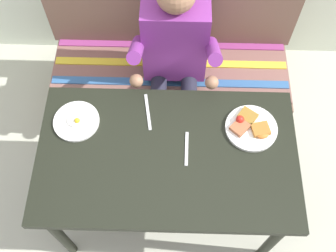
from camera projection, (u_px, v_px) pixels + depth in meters
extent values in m
plane|color=#B6B7A3|center=(167.00, 203.00, 2.50)|extent=(8.00, 8.00, 0.00)
cube|color=black|center=(167.00, 156.00, 1.88)|extent=(1.20, 0.70, 0.04)
cylinder|color=black|center=(59.00, 235.00, 2.07)|extent=(0.05, 0.05, 0.69)
cylinder|color=black|center=(273.00, 241.00, 2.05)|extent=(0.05, 0.05, 0.69)
cylinder|color=black|center=(75.00, 134.00, 2.34)|extent=(0.05, 0.05, 0.69)
cylinder|color=black|center=(263.00, 138.00, 2.33)|extent=(0.05, 0.05, 0.69)
cube|color=brown|center=(170.00, 88.00, 2.67)|extent=(1.44, 0.56, 0.40)
cube|color=#81574E|center=(171.00, 66.00, 2.47)|extent=(1.40, 0.52, 0.06)
cube|color=brown|center=(172.00, 3.00, 2.31)|extent=(1.44, 0.12, 0.54)
cube|color=#336099|center=(170.00, 82.00, 2.37)|extent=(1.38, 0.05, 0.01)
cube|color=yellow|center=(171.00, 63.00, 2.44)|extent=(1.38, 0.05, 0.01)
cube|color=#93387A|center=(171.00, 45.00, 2.50)|extent=(1.38, 0.05, 0.01)
cube|color=#7C2F85|center=(175.00, 38.00, 2.15)|extent=(0.34, 0.22, 0.48)
cylinder|color=#7C2F85|center=(137.00, 49.00, 2.02)|extent=(0.07, 0.29, 0.23)
cylinder|color=#7C2F85|center=(213.00, 51.00, 2.02)|extent=(0.07, 0.29, 0.23)
sphere|color=#9E7051|center=(136.00, 81.00, 2.05)|extent=(0.07, 0.07, 0.07)
sphere|color=#9E7051|center=(212.00, 82.00, 2.05)|extent=(0.07, 0.07, 0.07)
cylinder|color=#232333|center=(159.00, 90.00, 2.28)|extent=(0.09, 0.34, 0.09)
cylinder|color=#232333|center=(158.00, 138.00, 2.43)|extent=(0.08, 0.08, 0.52)
cube|color=black|center=(159.00, 163.00, 2.60)|extent=(0.09, 0.20, 0.05)
cylinder|color=#232333|center=(189.00, 90.00, 2.28)|extent=(0.09, 0.34, 0.09)
cylinder|color=#232333|center=(187.00, 138.00, 2.42)|extent=(0.08, 0.08, 0.52)
cube|color=black|center=(185.00, 163.00, 2.60)|extent=(0.09, 0.20, 0.05)
cylinder|color=white|center=(251.00, 128.00, 1.91)|extent=(0.25, 0.25, 0.02)
cube|color=#A25B39|center=(240.00, 127.00, 1.90)|extent=(0.10, 0.10, 0.02)
cube|color=olive|center=(248.00, 116.00, 1.92)|extent=(0.10, 0.10, 0.02)
cube|color=#A06527|center=(261.00, 129.00, 1.89)|extent=(0.09, 0.08, 0.02)
sphere|color=red|center=(240.00, 120.00, 1.91)|extent=(0.04, 0.04, 0.04)
ellipsoid|color=#CC6623|center=(262.00, 134.00, 1.88)|extent=(0.06, 0.05, 0.02)
cylinder|color=white|center=(76.00, 121.00, 1.93)|extent=(0.22, 0.22, 0.01)
ellipsoid|color=white|center=(76.00, 120.00, 1.92)|extent=(0.09, 0.08, 0.01)
sphere|color=yellow|center=(77.00, 121.00, 1.91)|extent=(0.03, 0.03, 0.03)
cube|color=silver|center=(187.00, 149.00, 1.87)|extent=(0.02, 0.17, 0.00)
cube|color=silver|center=(148.00, 112.00, 1.96)|extent=(0.05, 0.20, 0.00)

